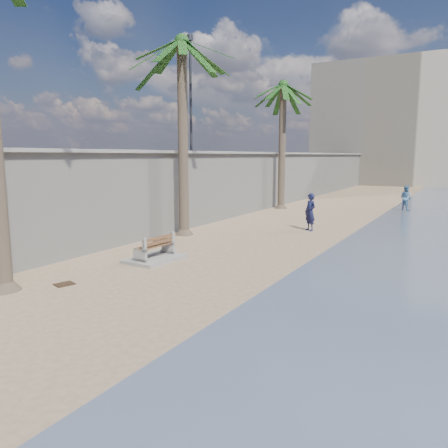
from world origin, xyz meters
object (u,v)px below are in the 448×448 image
at_px(palm_mid, 182,44).
at_px(person_b, 406,197).
at_px(bench_far, 155,250).
at_px(palm_back, 283,87).
at_px(person_a, 310,209).

distance_m(palm_mid, person_b, 17.07).
bearing_deg(person_b, bench_far, 105.12).
xyz_separation_m(bench_far, palm_mid, (-1.82, 4.31, 7.51)).
bearing_deg(palm_mid, person_b, 62.70).
bearing_deg(palm_back, person_b, 22.25).
height_order(person_a, person_b, person_a).
distance_m(palm_mid, palm_back, 10.92).
bearing_deg(person_b, person_a, 106.26).
bearing_deg(palm_mid, palm_back, 89.98).
bearing_deg(bench_far, palm_mid, 112.89).
xyz_separation_m(palm_mid, person_b, (7.14, 13.83, -6.99)).
xyz_separation_m(palm_back, person_b, (7.14, 2.92, -6.75)).
height_order(bench_far, palm_back, palm_back).
xyz_separation_m(bench_far, person_b, (5.32, 18.15, 0.52)).
bearing_deg(person_a, palm_back, 154.88).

